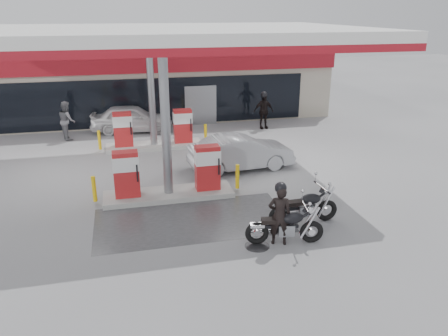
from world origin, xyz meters
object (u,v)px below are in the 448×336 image
at_px(main_motorcycle, 286,227).
at_px(parked_motorcycle, 305,208).
at_px(pump_island_far, 154,133).
at_px(attendant, 67,120).
at_px(pump_island_near, 168,178).
at_px(sedan_white, 132,118).
at_px(biker_walking, 264,111).
at_px(biker_main, 279,215).
at_px(hatchback_silver, 241,152).

xyz_separation_m(main_motorcycle, parked_motorcycle, (1.00, 1.01, 0.01)).
xyz_separation_m(pump_island_far, attendant, (-4.11, 2.48, 0.26)).
distance_m(pump_island_near, sedan_white, 9.24).
bearing_deg(main_motorcycle, pump_island_far, 116.18).
xyz_separation_m(sedan_white, biker_walking, (7.08, -1.00, 0.23)).
relative_size(biker_main, parked_motorcycle, 0.77).
relative_size(main_motorcycle, biker_main, 1.26).
bearing_deg(biker_main, parked_motorcycle, -123.95).
xyz_separation_m(sedan_white, attendant, (-3.21, -0.72, 0.24)).
bearing_deg(sedan_white, main_motorcycle, -157.90).
height_order(pump_island_far, hatchback_silver, pump_island_far).
relative_size(pump_island_far, biker_main, 2.94).
xyz_separation_m(main_motorcycle, hatchback_silver, (0.42, 6.20, 0.20)).
bearing_deg(hatchback_silver, biker_main, 169.15).
relative_size(pump_island_near, hatchback_silver, 1.20).
distance_m(sedan_white, biker_walking, 7.15).
relative_size(pump_island_far, attendant, 2.66).
distance_m(biker_main, biker_walking, 12.68).
xyz_separation_m(parked_motorcycle, attendant, (-7.94, 11.47, 0.45)).
height_order(parked_motorcycle, attendant, attendant).
bearing_deg(biker_walking, pump_island_near, -129.80).
relative_size(pump_island_far, sedan_white, 1.20).
height_order(sedan_white, hatchback_silver, sedan_white).
xyz_separation_m(pump_island_near, main_motorcycle, (2.83, -4.00, -0.20)).
xyz_separation_m(pump_island_far, biker_walking, (6.18, 2.20, 0.25)).
xyz_separation_m(biker_main, parked_motorcycle, (1.20, 0.98, -0.36)).
bearing_deg(hatchback_silver, biker_walking, -31.27).
bearing_deg(attendant, parked_motorcycle, -162.89).
xyz_separation_m(pump_island_far, parked_motorcycle, (3.83, -8.99, -0.19)).
xyz_separation_m(pump_island_near, parked_motorcycle, (3.83, -2.99, -0.19)).
distance_m(main_motorcycle, biker_main, 0.42).
distance_m(parked_motorcycle, hatchback_silver, 5.23).
bearing_deg(main_motorcycle, sedan_white, 116.14).
xyz_separation_m(biker_main, attendant, (-6.74, 12.45, 0.09)).
relative_size(pump_island_near, pump_island_far, 1.00).
distance_m(main_motorcycle, sedan_white, 13.72).
height_order(pump_island_far, parked_motorcycle, pump_island_far).
distance_m(sedan_white, attendant, 3.30).
bearing_deg(pump_island_far, biker_main, -75.21).
bearing_deg(parked_motorcycle, hatchback_silver, 94.43).
relative_size(main_motorcycle, parked_motorcycle, 0.97).
height_order(pump_island_far, attendant, attendant).
height_order(biker_main, attendant, attendant).
height_order(hatchback_silver, biker_walking, biker_walking).
relative_size(sedan_white, biker_walking, 2.23).
distance_m(pump_island_far, biker_walking, 6.57).
distance_m(pump_island_near, pump_island_far, 6.00).
bearing_deg(main_motorcycle, biker_main, -178.78).
bearing_deg(hatchback_silver, pump_island_near, 118.94).
distance_m(main_motorcycle, attendant, 14.29).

